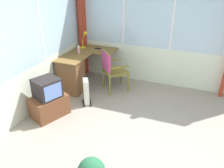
{
  "coord_description": "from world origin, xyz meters",
  "views": [
    {
      "loc": [
        -2.8,
        -0.62,
        2.55
      ],
      "look_at": [
        0.67,
        0.74,
        0.66
      ],
      "focal_mm": 37.32,
      "sensor_mm": 36.0,
      "label": 1
    }
  ],
  "objects_px": {
    "tv_on_stand": "(49,100)",
    "spray_bottle": "(79,49)",
    "desk": "(73,73)",
    "wooden_armchair": "(110,66)",
    "desk_lamp": "(86,37)",
    "space_heater": "(86,91)",
    "tv_remote": "(98,48)"
  },
  "relations": [
    {
      "from": "desk_lamp",
      "to": "tv_on_stand",
      "type": "bearing_deg",
      "value": -175.45
    },
    {
      "from": "tv_remote",
      "to": "wooden_armchair",
      "type": "bearing_deg",
      "value": -135.67
    },
    {
      "from": "tv_on_stand",
      "to": "desk",
      "type": "bearing_deg",
      "value": 4.18
    },
    {
      "from": "desk_lamp",
      "to": "tv_on_stand",
      "type": "xyz_separation_m",
      "value": [
        -1.86,
        -0.15,
        -0.7
      ]
    },
    {
      "from": "desk_lamp",
      "to": "spray_bottle",
      "type": "xyz_separation_m",
      "value": [
        -0.49,
        -0.07,
        -0.16
      ]
    },
    {
      "from": "desk",
      "to": "spray_bottle",
      "type": "bearing_deg",
      "value": 0.06
    },
    {
      "from": "wooden_armchair",
      "to": "space_heater",
      "type": "relative_size",
      "value": 1.71
    },
    {
      "from": "desk_lamp",
      "to": "tv_remote",
      "type": "relative_size",
      "value": 2.65
    },
    {
      "from": "wooden_armchair",
      "to": "tv_on_stand",
      "type": "distance_m",
      "value": 1.54
    },
    {
      "from": "tv_remote",
      "to": "spray_bottle",
      "type": "height_order",
      "value": "spray_bottle"
    },
    {
      "from": "desk",
      "to": "wooden_armchair",
      "type": "height_order",
      "value": "wooden_armchair"
    },
    {
      "from": "wooden_armchair",
      "to": "space_heater",
      "type": "xyz_separation_m",
      "value": [
        -0.7,
        0.25,
        -0.31
      ]
    },
    {
      "from": "desk",
      "to": "tv_remote",
      "type": "height_order",
      "value": "tv_remote"
    },
    {
      "from": "desk",
      "to": "tv_remote",
      "type": "xyz_separation_m",
      "value": [
        0.8,
        -0.25,
        0.36
      ]
    },
    {
      "from": "desk",
      "to": "space_heater",
      "type": "bearing_deg",
      "value": -127.83
    },
    {
      "from": "desk_lamp",
      "to": "space_heater",
      "type": "height_order",
      "value": "desk_lamp"
    },
    {
      "from": "spray_bottle",
      "to": "tv_remote",
      "type": "bearing_deg",
      "value": -28.02
    },
    {
      "from": "space_heater",
      "to": "tv_on_stand",
      "type": "bearing_deg",
      "value": 145.59
    },
    {
      "from": "desk",
      "to": "spray_bottle",
      "type": "xyz_separation_m",
      "value": [
        0.32,
        0.0,
        0.45
      ]
    },
    {
      "from": "desk",
      "to": "tv_on_stand",
      "type": "height_order",
      "value": "desk"
    },
    {
      "from": "tv_on_stand",
      "to": "spray_bottle",
      "type": "bearing_deg",
      "value": 3.22
    },
    {
      "from": "desk",
      "to": "desk_lamp",
      "type": "relative_size",
      "value": 3.4
    },
    {
      "from": "tv_remote",
      "to": "tv_on_stand",
      "type": "xyz_separation_m",
      "value": [
        -1.84,
        0.18,
        -0.45
      ]
    },
    {
      "from": "desk_lamp",
      "to": "space_heater",
      "type": "distance_m",
      "value": 1.55
    },
    {
      "from": "desk",
      "to": "space_heater",
      "type": "distance_m",
      "value": 0.67
    },
    {
      "from": "wooden_armchair",
      "to": "tv_on_stand",
      "type": "bearing_deg",
      "value": 152.81
    },
    {
      "from": "spray_bottle",
      "to": "desk_lamp",
      "type": "bearing_deg",
      "value": 8.23
    },
    {
      "from": "wooden_armchair",
      "to": "desk",
      "type": "bearing_deg",
      "value": 111.42
    },
    {
      "from": "tv_remote",
      "to": "desk_lamp",
      "type": "bearing_deg",
      "value": 85.08
    },
    {
      "from": "desk",
      "to": "desk_lamp",
      "type": "bearing_deg",
      "value": 5.02
    },
    {
      "from": "spray_bottle",
      "to": "space_heater",
      "type": "height_order",
      "value": "spray_bottle"
    },
    {
      "from": "space_heater",
      "to": "spray_bottle",
      "type": "bearing_deg",
      "value": 35.61
    }
  ]
}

